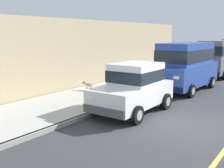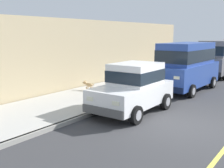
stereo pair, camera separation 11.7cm
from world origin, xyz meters
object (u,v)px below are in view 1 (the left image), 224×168
Objects in this scene: car_white_hatchback at (134,87)px; car_blue_van at (186,64)px; dog_tan at (88,85)px; car_grey_van at (218,56)px.

car_white_hatchback is 5.17m from car_blue_van.
car_blue_van is 6.57× the size of dog_tan.
car_blue_van is 5.28m from dog_tan.
car_white_hatchback is 11.31m from car_grey_van.
car_grey_van is at bearing 89.56° from car_white_hatchback.
car_white_hatchback reaches higher than dog_tan.
dog_tan is at bearing -111.17° from car_grey_van.
car_grey_van is at bearing 89.91° from car_blue_van.
car_blue_van reaches higher than car_white_hatchback.
dog_tan is at bearing -136.38° from car_blue_van.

